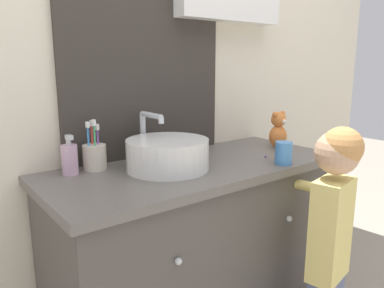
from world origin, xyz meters
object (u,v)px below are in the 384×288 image
object	(u,v)px
sink_basin	(167,153)
soap_dispenser	(70,159)
drinking_cup	(284,153)
toothbrush_holder	(95,156)
child_figure	(331,224)
teddy_bear	(278,130)

from	to	relation	value
sink_basin	soap_dispenser	world-z (taller)	sink_basin
sink_basin	drinking_cup	distance (m)	0.47
toothbrush_holder	soap_dispenser	xyz separation A→B (m)	(-0.10, -0.01, 0.01)
toothbrush_holder	soap_dispenser	world-z (taller)	toothbrush_holder
toothbrush_holder	drinking_cup	distance (m)	0.75
child_figure	drinking_cup	xyz separation A→B (m)	(-0.03, 0.22, 0.24)
child_figure	drinking_cup	bearing A→B (deg)	96.94
toothbrush_holder	sink_basin	bearing A→B (deg)	-36.15
soap_dispenser	drinking_cup	distance (m)	0.83
toothbrush_holder	soap_dispenser	bearing A→B (deg)	-175.65
teddy_bear	drinking_cup	size ratio (longest dim) A/B	1.93
drinking_cup	child_figure	bearing A→B (deg)	-83.06
sink_basin	toothbrush_holder	xyz separation A→B (m)	(-0.22, 0.16, -0.01)
child_figure	teddy_bear	bearing A→B (deg)	64.81
soap_dispenser	teddy_bear	bearing A→B (deg)	-8.97
soap_dispenser	child_figure	bearing A→B (deg)	-37.87
toothbrush_holder	child_figure	size ratio (longest dim) A/B	0.20
soap_dispenser	teddy_bear	distance (m)	0.98
teddy_bear	toothbrush_holder	bearing A→B (deg)	169.56
child_figure	teddy_bear	xyz separation A→B (m)	(0.21, 0.44, 0.28)
toothbrush_holder	soap_dispenser	distance (m)	0.10
teddy_bear	drinking_cup	bearing A→B (deg)	-136.11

